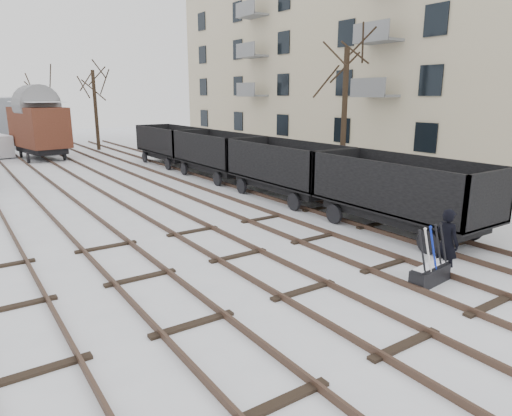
{
  "coord_description": "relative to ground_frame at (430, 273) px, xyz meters",
  "views": [
    {
      "loc": [
        -6.75,
        -7.86,
        4.67
      ],
      "look_at": [
        1.08,
        3.66,
        1.2
      ],
      "focal_mm": 32.0,
      "sensor_mm": 36.0,
      "label": 1
    }
  ],
  "objects": [
    {
      "name": "tracks",
      "position": [
        -2.96,
        15.1,
        -0.21
      ],
      "size": [
        13.9,
        52.0,
        0.16
      ],
      "color": "black",
      "rests_on": "ground"
    },
    {
      "name": "freight_wagon_d",
      "position": [
        3.04,
        22.64,
        0.7
      ],
      "size": [
        2.52,
        6.3,
        2.57
      ],
      "color": "black",
      "rests_on": "ground"
    },
    {
      "name": "apartment_block",
      "position": [
        17.0,
        15.42,
        7.76
      ],
      "size": [
        10.12,
        45.0,
        16.1
      ],
      "color": "beige",
      "rests_on": "ground"
    },
    {
      "name": "worker",
      "position": [
        0.75,
        0.1,
        0.64
      ],
      "size": [
        0.49,
        0.7,
        1.84
      ],
      "primitive_type": "imported",
      "rotation": [
        0.0,
        0.0,
        1.5
      ],
      "color": "black",
      "rests_on": "ground"
    },
    {
      "name": "freight_wagon_a",
      "position": [
        3.04,
        3.44,
        0.7
      ],
      "size": [
        2.52,
        6.3,
        2.57
      ],
      "color": "black",
      "rests_on": "ground"
    },
    {
      "name": "ground",
      "position": [
        -2.96,
        1.42,
        -0.28
      ],
      "size": [
        120.0,
        120.0,
        0.0
      ],
      "primitive_type": "plane",
      "color": "white",
      "rests_on": "ground"
    },
    {
      "name": "tree_far_right",
      "position": [
        1.37,
        34.23,
        3.06
      ],
      "size": [
        0.3,
        0.3,
        6.69
      ],
      "primitive_type": "cylinder",
      "color": "black",
      "rests_on": "ground"
    },
    {
      "name": "box_van_wagon",
      "position": [
        -3.79,
        30.69,
        2.16
      ],
      "size": [
        3.78,
        5.9,
        4.19
      ],
      "rotation": [
        0.0,
        0.0,
        0.17
      ],
      "color": "black",
      "rests_on": "ground"
    },
    {
      "name": "tree_near",
      "position": [
        8.56,
        11.84,
        3.28
      ],
      "size": [
        0.3,
        0.3,
        7.12
      ],
      "primitive_type": "cylinder",
      "color": "black",
      "rests_on": "ground"
    },
    {
      "name": "freight_wagon_b",
      "position": [
        3.04,
        9.84,
        0.7
      ],
      "size": [
        2.52,
        6.3,
        2.57
      ],
      "color": "black",
      "rests_on": "ground"
    },
    {
      "name": "freight_wagon_c",
      "position": [
        3.04,
        16.24,
        0.7
      ],
      "size": [
        2.52,
        6.3,
        2.57
      ],
      "color": "black",
      "rests_on": "ground"
    },
    {
      "name": "tree_far_left",
      "position": [
        -2.21,
        38.37,
        2.49
      ],
      "size": [
        0.3,
        0.3,
        5.56
      ],
      "primitive_type": "cylinder",
      "color": "black",
      "rests_on": "ground"
    },
    {
      "name": "ground_frame",
      "position": [
        0.0,
        0.0,
        0.0
      ],
      "size": [
        1.34,
        0.55,
        1.49
      ],
      "rotation": [
        0.0,
        0.0,
        0.1
      ],
      "color": "black",
      "rests_on": "ground"
    }
  ]
}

